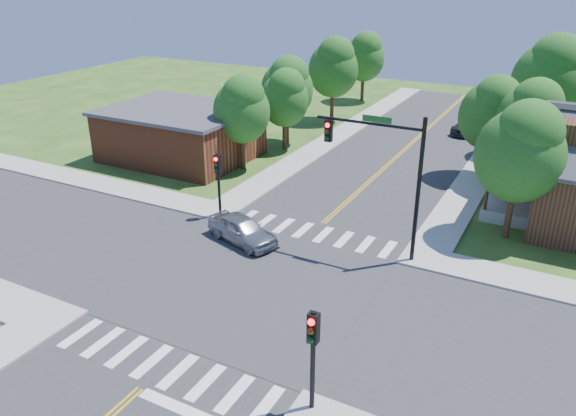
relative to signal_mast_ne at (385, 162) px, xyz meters
The scene contains 24 objects.
ground 8.37m from the signal_mast_ne, 125.00° to the right, with size 100.00×100.00×0.00m, color #254816.
road_ns 8.36m from the signal_mast_ne, 125.00° to the right, with size 10.00×90.00×0.04m, color #2D2D30.
road_ew 8.36m from the signal_mast_ne, 125.00° to the right, with size 90.00×10.00×0.04m, color #2D2D30.
intersection_patch 8.37m from the signal_mast_ne, 125.00° to the right, with size 10.20×10.20×0.06m, color #2D2D30.
sidewalk_nw 22.73m from the signal_mast_ne, 152.60° to the left, with size 40.00×40.00×0.14m.
crosswalk_north 6.23m from the signal_mast_ne, behind, with size 8.85×2.00×0.01m.
crosswalk_south 13.32m from the signal_mast_ne, 108.36° to the right, with size 8.85×2.00×0.01m.
centerline 8.34m from the signal_mast_ne, 125.00° to the right, with size 0.30×90.00×0.01m.
signal_mast_ne is the anchor object (origin of this frame).
signal_pole_se 11.55m from the signal_mast_ne, 81.44° to the right, with size 0.34×0.42×3.80m.
signal_pole_nw 9.76m from the signal_mast_ne, behind, with size 0.34×0.42×3.80m.
building_nw 19.87m from the signal_mast_ne, 157.21° to the left, with size 10.40×8.40×3.73m.
tree_e_a 7.31m from the signal_mast_ne, 42.30° to the left, with size 4.40×4.18×7.47m.
tree_e_b 13.52m from the signal_mast_ne, 68.30° to the left, with size 4.23×4.02×7.20m.
tree_e_c 20.89m from the signal_mast_ne, 75.15° to the left, with size 5.32×5.06×9.05m.
tree_e_d 30.14m from the signal_mast_ne, 80.05° to the left, with size 4.13×3.92×7.01m.
tree_w_a 14.80m from the signal_mast_ne, 149.02° to the left, with size 3.94×3.75×6.70m.
tree_w_b 19.24m from the signal_mast_ne, 131.63° to the left, with size 4.13×3.93×7.02m.
tree_w_c 25.73m from the signal_mast_ne, 118.94° to the left, with size 4.48×4.26×7.62m.
tree_w_d 34.03m from the signal_mast_ne, 112.35° to the left, with size 4.20×3.99×7.14m.
tree_house 13.90m from the signal_mast_ne, 79.20° to the left, with size 4.11×3.91×6.99m.
tree_bldg 17.90m from the signal_mast_ne, 133.32° to the left, with size 3.72×3.54×6.33m.
car_silver 8.14m from the signal_mast_ne, 162.68° to the right, with size 4.53×2.89×1.43m, color #A0A2A7.
car_dgrey 24.69m from the signal_mast_ne, 90.97° to the left, with size 2.81×5.22×1.44m, color #2C2F31.
Camera 1 is at (11.53, -18.44, 13.41)m, focal length 35.00 mm.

